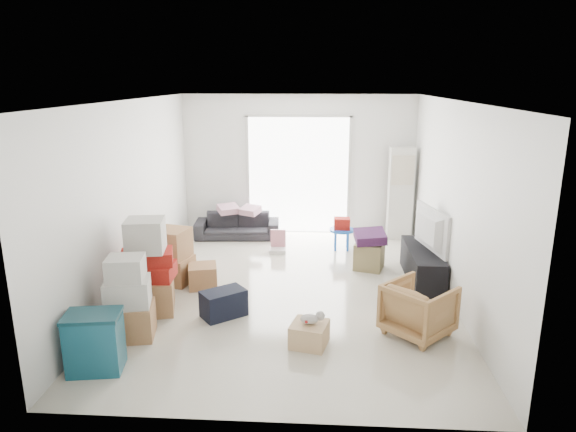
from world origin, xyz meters
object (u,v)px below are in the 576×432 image
at_px(storage_bins, 95,342).
at_px(wood_crate, 309,334).
at_px(armchair, 419,307).
at_px(tv_console, 422,265).
at_px(sofa, 237,222).
at_px(kids_table, 342,227).
at_px(ac_tower, 400,194).
at_px(ottoman, 369,256).
at_px(television, 424,245).

xyz_separation_m(storage_bins, wood_crate, (2.23, 0.67, -0.19)).
height_order(armchair, wood_crate, armchair).
xyz_separation_m(tv_console, armchair, (-0.38, -1.76, 0.11)).
relative_size(sofa, kids_table, 2.75).
bearing_deg(ac_tower, armchair, -94.84).
bearing_deg(ottoman, armchair, -80.12).
relative_size(sofa, ottoman, 3.70).
bearing_deg(wood_crate, television, 51.35).
relative_size(television, wood_crate, 2.77).
relative_size(tv_console, ottoman, 3.38).
height_order(sofa, wood_crate, sofa).
distance_m(ac_tower, armchair, 3.95).
height_order(armchair, kids_table, armchair).
xyz_separation_m(television, armchair, (-0.38, -1.76, -0.20)).
distance_m(television, ottoman, 0.94).
xyz_separation_m(armchair, storage_bins, (-3.52, -1.01, -0.03)).
xyz_separation_m(sofa, storage_bins, (-0.74, -4.76, 0.01)).
bearing_deg(armchair, kids_table, -31.09).
height_order(armchair, ottoman, armchair).
bearing_deg(ac_tower, sofa, -177.24).
bearing_deg(storage_bins, wood_crate, 16.80).
height_order(storage_bins, kids_table, storage_bins).
bearing_deg(armchair, television, -57.38).
height_order(television, kids_table, television).
xyz_separation_m(television, sofa, (-3.16, 1.99, -0.25)).
xyz_separation_m(ac_tower, ottoman, (-0.71, -1.71, -0.66)).
height_order(ottoman, wood_crate, ottoman).
height_order(television, sofa, television).
relative_size(television, kids_table, 1.91).
distance_m(ottoman, wood_crate, 2.69).
xyz_separation_m(sofa, wood_crate, (1.48, -4.09, -0.18)).
relative_size(ottoman, wood_crate, 1.08).
xyz_separation_m(ac_tower, armchair, (-0.33, -3.90, -0.52)).
bearing_deg(armchair, storage_bins, 60.77).
bearing_deg(television, kids_table, 28.01).
bearing_deg(television, wood_crate, 129.23).
distance_m(armchair, kids_table, 3.25).
height_order(ac_tower, television, ac_tower).
distance_m(armchair, storage_bins, 3.66).
relative_size(storage_bins, ottoman, 1.50).
distance_m(kids_table, wood_crate, 3.53).
bearing_deg(ottoman, sofa, 146.95).
xyz_separation_m(storage_bins, kids_table, (2.73, 4.15, 0.08)).
bearing_deg(ac_tower, storage_bins, -128.11).
xyz_separation_m(armchair, wood_crate, (-1.29, -0.33, -0.22)).
bearing_deg(television, sofa, 45.62).
relative_size(armchair, wood_crate, 1.79).
bearing_deg(tv_console, storage_bins, -144.66).
distance_m(ac_tower, ottoman, 1.96).
height_order(kids_table, wood_crate, kids_table).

